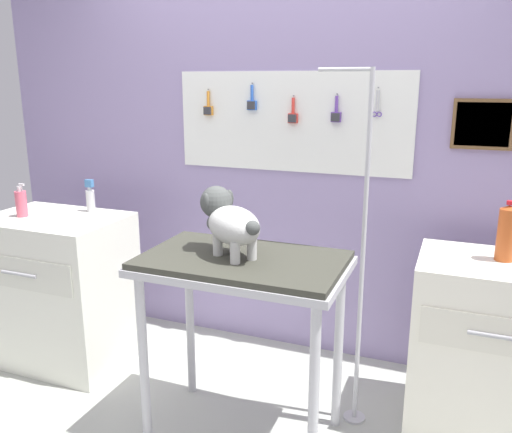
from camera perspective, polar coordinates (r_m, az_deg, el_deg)
The scene contains 9 objects.
rear_wall_panel at distance 3.24m, azimuth 3.19°, elevation 5.31°, with size 4.00×0.11×2.30m.
grooming_table at distance 2.41m, azimuth -1.44°, elevation -6.83°, with size 0.93×0.57×0.91m.
grooming_arm at distance 2.55m, azimuth 11.22°, elevation -5.56°, with size 0.30×0.11×1.73m.
dog at distance 2.36m, azimuth -2.98°, elevation -0.43°, with size 0.39×0.32×0.30m.
counter_left at distance 3.43m, azimuth -20.47°, elevation -7.35°, with size 0.80×0.58×0.90m.
cabinet_right at distance 2.82m, azimuth 23.66°, elevation -12.84°, with size 0.68×0.54×0.87m.
spray_bottle_tall at distance 3.34m, azimuth -17.49°, elevation 1.92°, with size 0.05×0.05×0.20m.
pump_bottle_white at distance 3.35m, azimuth -24.06°, elevation 1.33°, with size 0.07×0.06×0.20m.
soda_bottle at distance 2.66m, azimuth 25.48°, elevation -1.61°, with size 0.08×0.08×0.28m.
Camera 1 is at (1.00, -1.75, 1.68)m, focal length 36.96 mm.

